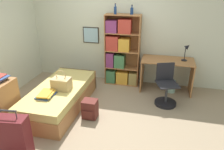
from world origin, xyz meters
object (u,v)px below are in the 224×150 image
Objects in this scene: desk_lamp at (187,49)px; backpack at (90,109)px; book_stack_on_bed at (46,94)px; bookcase at (120,53)px; desk at (167,69)px; bottle_green at (115,10)px; bed at (61,97)px; bottle_brown at (132,11)px; desk_chair at (166,91)px; suitcase at (11,137)px; waste_bin at (171,86)px; handbag at (62,84)px.

desk_lamp is 1.11× the size of backpack.
desk_lamp is (2.57, 1.75, 0.54)m from book_stack_on_bed.
bookcase is 1.47× the size of desk.
backpack is at bearing -94.17° from bottle_green.
bed is 9.53× the size of bottle_brown.
desk_chair is 2.39× the size of backpack.
desk_chair reaches higher than suitcase.
bottle_brown is at bearing 6.70° from bottle_green.
desk_lamp is (0.39, 0.04, 0.51)m from desk.
desk_chair is (2.18, 2.12, -0.06)m from suitcase.
bookcase reaches higher than desk_lamp.
suitcase reaches higher than waste_bin.
desk_lamp reaches higher than handbag.
desk is at bearing -7.05° from bookcase.
waste_bin is (2.31, 2.71, -0.20)m from suitcase.
bookcase reaches higher than suitcase.
desk_lamp is (2.51, 1.32, 0.81)m from bed.
desk is at bearing -174.64° from desk_lamp.
handbag reaches higher than waste_bin.
waste_bin is at bearing 35.47° from book_stack_on_bed.
book_stack_on_bed is 2.44m from desk_chair.
suitcase is 3.37m from bottle_green.
backpack is at bearing -106.36° from bottle_brown.
bookcase is 1.99× the size of desk_chair.
handbag is 0.50× the size of suitcase.
bed is at bearing -163.37° from desk_chair.
desk_chair reaches higher than book_stack_on_bed.
handbag is 1.77m from bookcase.
book_stack_on_bed is 3.16m from desk_lamp.
desk_chair reaches higher than desk.
desk_lamp is at bearing 5.36° from desk.
backpack is at bearing -18.50° from bed.
bed reaches higher than backpack.
handbag is 0.38m from book_stack_on_bed.
bookcase is 7.26× the size of bottle_green.
bottle_green is 1.83m from desk.
book_stack_on_bed is at bearing -144.53° from waste_bin.
bookcase is at bearing 172.95° from desk.
desk is 3.24× the size of backpack.
bottle_green is at bearing 58.88° from bed.
suitcase is at bearing -113.51° from bottle_brown.
desk_lamp is 0.47× the size of desk_chair.
desk_chair is at bearing -34.20° from bookcase.
waste_bin is at bearing -158.22° from desk_lamp.
backpack is (0.73, -0.24, -0.05)m from bed.
desk is (1.16, -0.14, -0.27)m from bookcase.
desk is (0.90, -0.16, -1.29)m from bottle_brown.
desk is 4.14× the size of waste_bin.
handbag is at bearing -43.46° from bed.
suitcase is at bearing -92.03° from bed.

